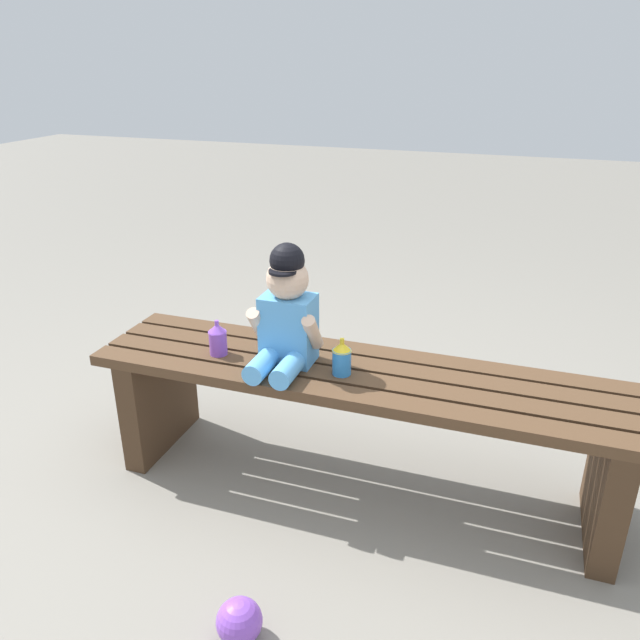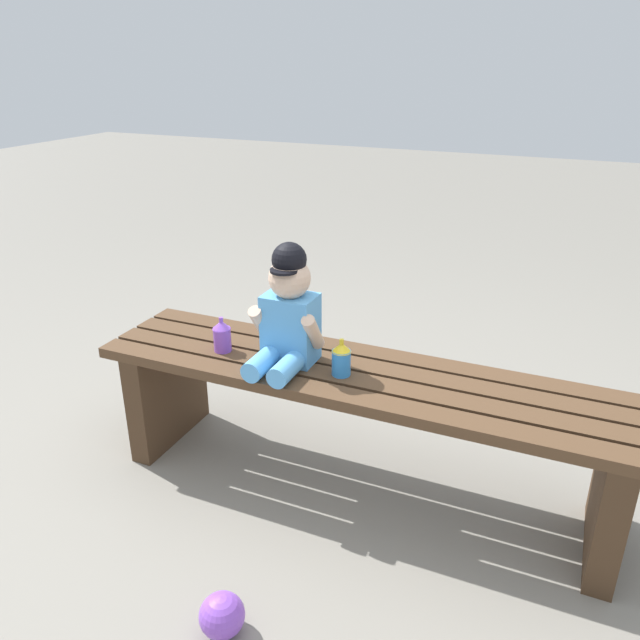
{
  "view_description": "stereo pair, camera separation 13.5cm",
  "coord_description": "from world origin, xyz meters",
  "px_view_note": "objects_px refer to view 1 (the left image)",
  "views": [
    {
      "loc": [
        0.45,
        -1.73,
        1.4
      ],
      "look_at": [
        -0.12,
        -0.05,
        0.63
      ],
      "focal_mm": 34.88,
      "sensor_mm": 36.0,
      "label": 1
    },
    {
      "loc": [
        0.58,
        -1.68,
        1.4
      ],
      "look_at": [
        -0.12,
        -0.05,
        0.63
      ],
      "focal_mm": 34.88,
      "sensor_mm": 36.0,
      "label": 2
    }
  ],
  "objects_px": {
    "child_figure": "(286,313)",
    "toy_ball": "(239,621)",
    "sippy_cup_left": "(218,338)",
    "sippy_cup_right": "(342,357)",
    "park_bench": "(360,407)"
  },
  "relations": [
    {
      "from": "child_figure",
      "to": "toy_ball",
      "type": "relative_size",
      "value": 3.37
    },
    {
      "from": "sippy_cup_left",
      "to": "sippy_cup_right",
      "type": "height_order",
      "value": "same"
    },
    {
      "from": "park_bench",
      "to": "child_figure",
      "type": "xyz_separation_m",
      "value": [
        -0.24,
        -0.03,
        0.32
      ]
    },
    {
      "from": "child_figure",
      "to": "toy_ball",
      "type": "height_order",
      "value": "child_figure"
    },
    {
      "from": "child_figure",
      "to": "toy_ball",
      "type": "distance_m",
      "value": 0.89
    },
    {
      "from": "child_figure",
      "to": "toy_ball",
      "type": "bearing_deg",
      "value": -79.23
    },
    {
      "from": "park_bench",
      "to": "sippy_cup_right",
      "type": "distance_m",
      "value": 0.21
    },
    {
      "from": "child_figure",
      "to": "sippy_cup_right",
      "type": "bearing_deg",
      "value": -4.57
    },
    {
      "from": "sippy_cup_right",
      "to": "child_figure",
      "type": "bearing_deg",
      "value": 175.43
    },
    {
      "from": "park_bench",
      "to": "child_figure",
      "type": "bearing_deg",
      "value": -173.41
    },
    {
      "from": "sippy_cup_left",
      "to": "toy_ball",
      "type": "xyz_separation_m",
      "value": [
        0.37,
        -0.66,
        -0.45
      ]
    },
    {
      "from": "park_bench",
      "to": "child_figure",
      "type": "relative_size",
      "value": 4.44
    },
    {
      "from": "sippy_cup_left",
      "to": "child_figure",
      "type": "bearing_deg",
      "value": 3.61
    },
    {
      "from": "sippy_cup_right",
      "to": "park_bench",
      "type": "bearing_deg",
      "value": 40.24
    },
    {
      "from": "toy_ball",
      "to": "sippy_cup_right",
      "type": "bearing_deg",
      "value": 84.43
    }
  ]
}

